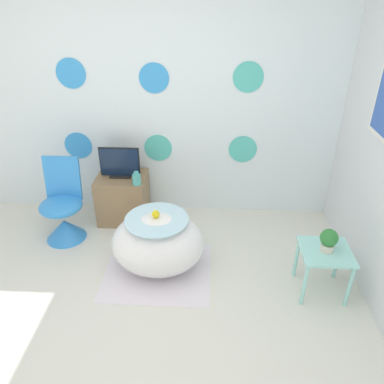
{
  "coord_description": "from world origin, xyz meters",
  "views": [
    {
      "loc": [
        0.55,
        -1.71,
        2.32
      ],
      "look_at": [
        0.41,
        0.97,
        0.8
      ],
      "focal_mm": 35.0,
      "sensor_mm": 36.0,
      "label": 1
    }
  ],
  "objects_px": {
    "bathtub": "(158,243)",
    "potted_plant_left": "(329,240)",
    "tv": "(120,164)",
    "vase": "(137,179)",
    "chair": "(63,215)"
  },
  "relations": [
    {
      "from": "tv",
      "to": "vase",
      "type": "bearing_deg",
      "value": -39.51
    },
    {
      "from": "bathtub",
      "to": "potted_plant_left",
      "type": "bearing_deg",
      "value": -8.71
    },
    {
      "from": "bathtub",
      "to": "vase",
      "type": "distance_m",
      "value": 0.77
    },
    {
      "from": "bathtub",
      "to": "chair",
      "type": "height_order",
      "value": "chair"
    },
    {
      "from": "bathtub",
      "to": "potted_plant_left",
      "type": "distance_m",
      "value": 1.44
    },
    {
      "from": "chair",
      "to": "vase",
      "type": "distance_m",
      "value": 0.82
    },
    {
      "from": "vase",
      "to": "bathtub",
      "type": "bearing_deg",
      "value": -65.97
    },
    {
      "from": "bathtub",
      "to": "chair",
      "type": "distance_m",
      "value": 1.1
    },
    {
      "from": "chair",
      "to": "tv",
      "type": "height_order",
      "value": "tv"
    },
    {
      "from": "tv",
      "to": "potted_plant_left",
      "type": "bearing_deg",
      "value": -28.53
    },
    {
      "from": "bathtub",
      "to": "chair",
      "type": "xyz_separation_m",
      "value": [
        -1.02,
        0.43,
        -0.02
      ]
    },
    {
      "from": "bathtub",
      "to": "chair",
      "type": "bearing_deg",
      "value": 157.09
    },
    {
      "from": "bathtub",
      "to": "vase",
      "type": "bearing_deg",
      "value": 114.03
    },
    {
      "from": "bathtub",
      "to": "chair",
      "type": "relative_size",
      "value": 0.99
    },
    {
      "from": "potted_plant_left",
      "to": "vase",
      "type": "bearing_deg",
      "value": 152.96
    }
  ]
}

